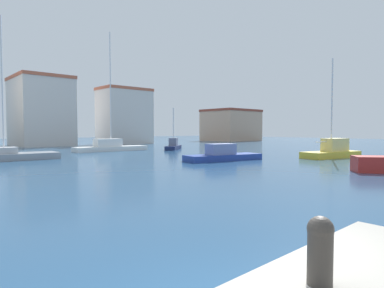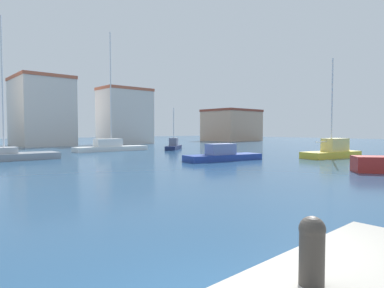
{
  "view_description": "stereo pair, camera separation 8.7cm",
  "coord_description": "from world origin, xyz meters",
  "px_view_note": "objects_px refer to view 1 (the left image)",
  "views": [
    {
      "loc": [
        -3.13,
        -2.85,
        2.57
      ],
      "look_at": [
        17.41,
        20.08,
        1.21
      ],
      "focal_mm": 30.53,
      "sensor_mm": 36.0,
      "label": 1
    },
    {
      "loc": [
        -3.07,
        -2.91,
        2.57
      ],
      "look_at": [
        17.41,
        20.08,
        1.21
      ],
      "focal_mm": 30.53,
      "sensor_mm": 36.0,
      "label": 2
    }
  ],
  "objects_px": {
    "mooring_bollard": "(320,248)",
    "sailboat_white_inner_mooring": "(110,146)",
    "motorboat_blue_center_channel": "(223,155)",
    "sailboat_navy_near_pier": "(173,146)",
    "sailboat_grey_behind_lamppost": "(2,155)",
    "sailboat_yellow_distant_east": "(332,151)"
  },
  "relations": [
    {
      "from": "mooring_bollard",
      "to": "sailboat_white_inner_mooring",
      "type": "distance_m",
      "value": 37.99
    },
    {
      "from": "motorboat_blue_center_channel",
      "to": "sailboat_navy_near_pier",
      "type": "bearing_deg",
      "value": 66.52
    },
    {
      "from": "sailboat_grey_behind_lamppost",
      "to": "sailboat_yellow_distant_east",
      "type": "height_order",
      "value": "sailboat_grey_behind_lamppost"
    },
    {
      "from": "sailboat_grey_behind_lamppost",
      "to": "sailboat_navy_near_pier",
      "type": "xyz_separation_m",
      "value": [
        19.97,
        2.24,
        0.06
      ]
    },
    {
      "from": "sailboat_white_inner_mooring",
      "to": "sailboat_yellow_distant_east",
      "type": "bearing_deg",
      "value": -64.51
    },
    {
      "from": "motorboat_blue_center_channel",
      "to": "mooring_bollard",
      "type": "bearing_deg",
      "value": -135.07
    },
    {
      "from": "motorboat_blue_center_channel",
      "to": "sailboat_navy_near_pier",
      "type": "xyz_separation_m",
      "value": [
        6.26,
        14.41,
        0.05
      ]
    },
    {
      "from": "mooring_bollard",
      "to": "sailboat_white_inner_mooring",
      "type": "bearing_deg",
      "value": 65.13
    },
    {
      "from": "sailboat_white_inner_mooring",
      "to": "sailboat_navy_near_pier",
      "type": "height_order",
      "value": "sailboat_white_inner_mooring"
    },
    {
      "from": "sailboat_white_inner_mooring",
      "to": "sailboat_yellow_distant_east",
      "type": "height_order",
      "value": "sailboat_white_inner_mooring"
    },
    {
      "from": "sailboat_white_inner_mooring",
      "to": "mooring_bollard",
      "type": "bearing_deg",
      "value": -114.87
    },
    {
      "from": "mooring_bollard",
      "to": "sailboat_navy_near_pier",
      "type": "distance_m",
      "value": 39.16
    },
    {
      "from": "mooring_bollard",
      "to": "sailboat_grey_behind_lamppost",
      "type": "height_order",
      "value": "sailboat_grey_behind_lamppost"
    },
    {
      "from": "sailboat_grey_behind_lamppost",
      "to": "sailboat_yellow_distant_east",
      "type": "distance_m",
      "value": 28.78
    },
    {
      "from": "mooring_bollard",
      "to": "motorboat_blue_center_channel",
      "type": "bearing_deg",
      "value": 44.93
    },
    {
      "from": "sailboat_white_inner_mooring",
      "to": "sailboat_navy_near_pier",
      "type": "distance_m",
      "value": 7.96
    },
    {
      "from": "sailboat_white_inner_mooring",
      "to": "sailboat_grey_behind_lamppost",
      "type": "bearing_deg",
      "value": -157.34
    },
    {
      "from": "sailboat_grey_behind_lamppost",
      "to": "sailboat_white_inner_mooring",
      "type": "bearing_deg",
      "value": 22.66
    },
    {
      "from": "motorboat_blue_center_channel",
      "to": "sailboat_navy_near_pier",
      "type": "distance_m",
      "value": 15.71
    },
    {
      "from": "sailboat_navy_near_pier",
      "to": "mooring_bollard",
      "type": "bearing_deg",
      "value": -126.58
    },
    {
      "from": "sailboat_grey_behind_lamppost",
      "to": "mooring_bollard",
      "type": "bearing_deg",
      "value": -96.58
    },
    {
      "from": "sailboat_navy_near_pier",
      "to": "sailboat_white_inner_mooring",
      "type": "bearing_deg",
      "value": 157.67
    }
  ]
}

